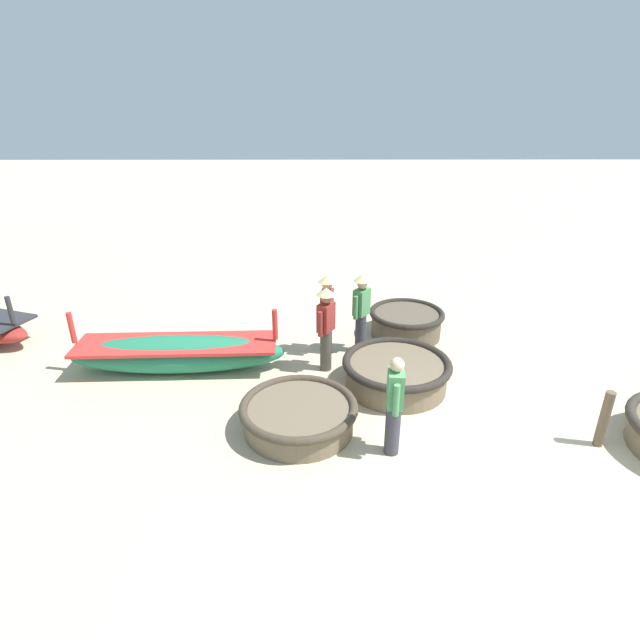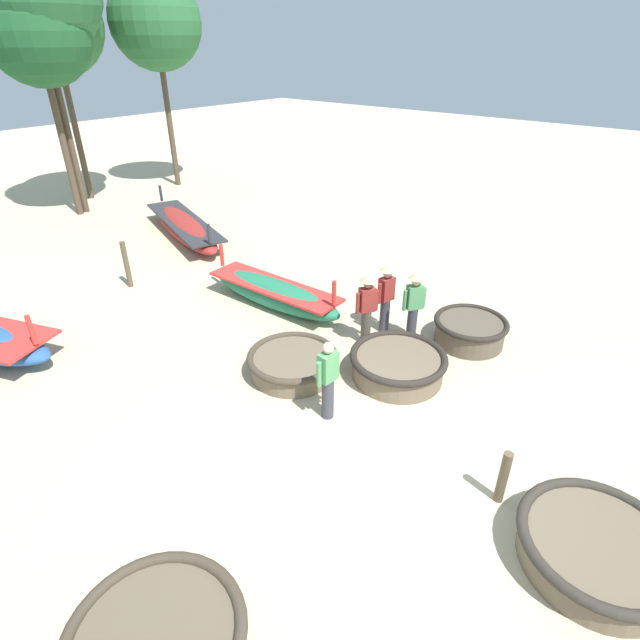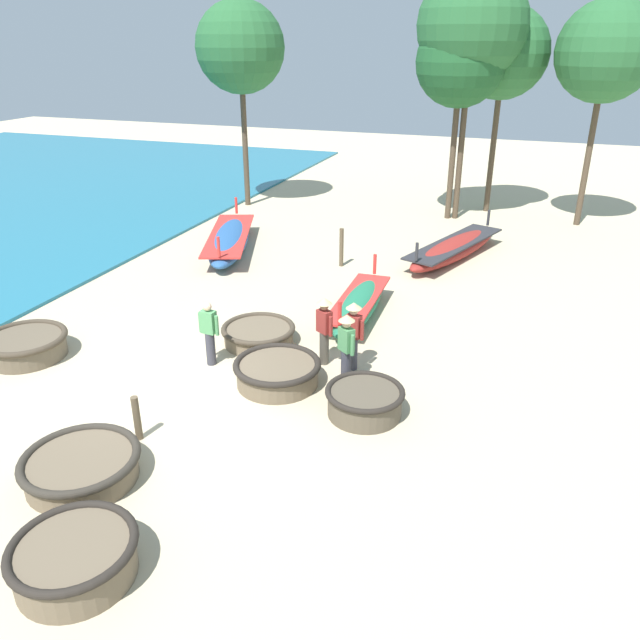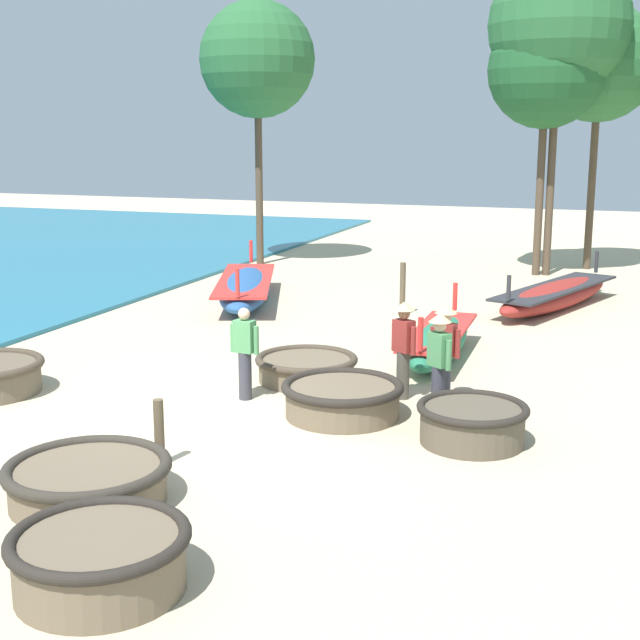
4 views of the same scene
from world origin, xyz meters
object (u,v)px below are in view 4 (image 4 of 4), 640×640
at_px(coracle_center, 88,479).
at_px(coracle_beside_post, 472,422).
at_px(coracle_front_right, 100,558).
at_px(fisherman_standing_left, 245,351).
at_px(long_boat_ochre_hull, 245,288).
at_px(long_boat_green_hull, 555,295).
at_px(mooring_post_inland, 159,432).
at_px(fisherman_with_hat, 439,358).
at_px(tree_left_mid, 559,26).
at_px(tree_right_mid, 599,64).
at_px(long_boat_red_hull, 439,341).
at_px(tree_tall_back, 546,71).
at_px(tree_center, 257,60).
at_px(fisherman_by_coracle, 404,343).
at_px(fisherman_hauling, 445,347).
at_px(mooring_post_shoreline, 403,289).
at_px(coracle_tilted, 342,398).
at_px(coracle_front_left, 306,367).

relative_size(coracle_center, coracle_beside_post, 1.26).
height_order(coracle_front_right, fisherman_standing_left, fisherman_standing_left).
relative_size(long_boat_ochre_hull, long_boat_green_hull, 1.03).
relative_size(coracle_center, mooring_post_inland, 2.22).
bearing_deg(long_boat_green_hull, fisherman_with_hat, -95.71).
bearing_deg(fisherman_with_hat, fisherman_standing_left, -176.42).
bearing_deg(tree_left_mid, tree_right_mid, 56.45).
distance_m(long_boat_red_hull, tree_tall_back, 12.62).
bearing_deg(tree_left_mid, long_boat_red_hull, -94.82).
relative_size(coracle_front_right, tree_tall_back, 0.23).
xyz_separation_m(long_boat_ochre_hull, tree_center, (-2.31, 6.30, 6.24)).
distance_m(fisherman_standing_left, tree_left_mid, 16.78).
distance_m(tree_center, tree_right_mid, 10.74).
bearing_deg(fisherman_by_coracle, coracle_beside_post, -50.00).
relative_size(coracle_center, tree_center, 0.24).
relative_size(long_boat_ochre_hull, fisherman_hauling, 3.49).
distance_m(coracle_center, coracle_beside_post, 5.45).
xyz_separation_m(coracle_beside_post, fisherman_hauling, (-0.79, 1.75, 0.64)).
xyz_separation_m(coracle_front_right, tree_left_mid, (2.16, 21.33, 7.08)).
bearing_deg(tree_right_mid, fisherman_hauling, -94.94).
bearing_deg(mooring_post_shoreline, tree_center, 135.26).
distance_m(coracle_tilted, long_boat_ochre_hull, 9.81).
relative_size(coracle_tilted, long_boat_green_hull, 0.34).
distance_m(mooring_post_shoreline, tree_right_mid, 11.45).
xyz_separation_m(coracle_tilted, coracle_beside_post, (2.15, -0.53, 0.01)).
height_order(long_boat_green_hull, fisherman_hauling, fisherman_hauling).
xyz_separation_m(coracle_front_right, mooring_post_inland, (-1.13, 3.15, 0.12)).
distance_m(fisherman_by_coracle, mooring_post_shoreline, 6.91).
distance_m(coracle_tilted, fisherman_with_hat, 1.65).
height_order(long_boat_green_hull, mooring_post_shoreline, mooring_post_shoreline).
bearing_deg(long_boat_red_hull, coracle_front_right, -96.88).
height_order(mooring_post_inland, tree_right_mid, tree_right_mid).
xyz_separation_m(coracle_front_left, tree_left_mid, (2.86, 13.66, 7.16)).
xyz_separation_m(coracle_front_left, coracle_beside_post, (3.40, -2.24, 0.06)).
relative_size(coracle_beside_post, fisherman_with_hat, 0.97).
xyz_separation_m(coracle_tilted, fisherman_standing_left, (-1.83, 0.33, 0.53)).
distance_m(coracle_beside_post, long_boat_red_hull, 4.84).
height_order(coracle_front_left, tree_left_mid, tree_left_mid).
xyz_separation_m(tree_tall_back, tree_right_mid, (1.42, 1.79, 0.28)).
bearing_deg(tree_left_mid, mooring_post_inland, -100.27).
bearing_deg(tree_tall_back, coracle_beside_post, -86.96).
relative_size(coracle_front_left, fisherman_standing_left, 1.18).
bearing_deg(tree_center, mooring_post_inland, -70.83).
bearing_deg(coracle_front_left, long_boat_red_hull, 51.17).
xyz_separation_m(coracle_front_right, fisherman_with_hat, (1.97, 6.49, 0.62)).
bearing_deg(tree_tall_back, fisherman_by_coracle, -92.68).
xyz_separation_m(coracle_front_right, coracle_tilted, (0.55, 5.96, -0.04)).
relative_size(coracle_beside_post, tree_center, 0.19).
xyz_separation_m(fisherman_standing_left, mooring_post_inland, (0.15, -3.14, -0.37)).
distance_m(coracle_tilted, long_boat_green_hull, 10.31).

